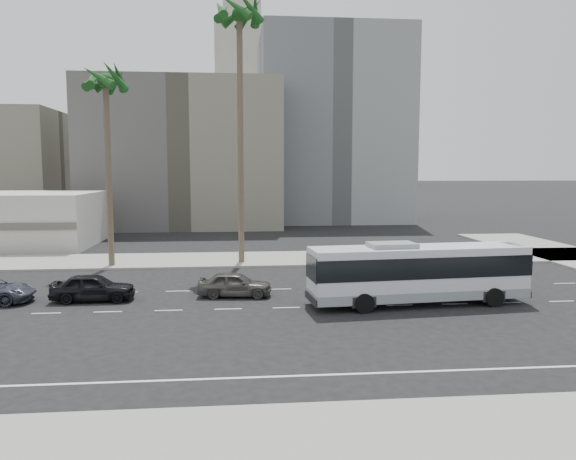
{
  "coord_description": "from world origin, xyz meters",
  "views": [
    {
      "loc": [
        -5.52,
        -27.71,
        7.07
      ],
      "look_at": [
        -2.54,
        4.0,
        3.62
      ],
      "focal_mm": 34.31,
      "sensor_mm": 36.0,
      "label": 1
    }
  ],
  "objects": [
    {
      "name": "highrise_far",
      "position": [
        70.0,
        260.0,
        30.0
      ],
      "size": [
        22.0,
        22.0,
        60.0
      ],
      "primitive_type": "cube",
      "color": "#515760",
      "rests_on": "ground"
    },
    {
      "name": "car_b",
      "position": [
        -13.33,
        2.52,
        0.75
      ],
      "size": [
        1.82,
        4.43,
        1.5
      ],
      "primitive_type": "imported",
      "rotation": [
        0.0,
        0.0,
        1.58
      ],
      "color": "black",
      "rests_on": "ground"
    },
    {
      "name": "highrise_right",
      "position": [
        45.0,
        230.0,
        35.0
      ],
      "size": [
        26.0,
        26.0,
        70.0
      ],
      "primitive_type": "cube",
      "color": "#515760",
      "rests_on": "ground"
    },
    {
      "name": "midrise_gray_center",
      "position": [
        8.0,
        52.0,
        13.0
      ],
      "size": [
        20.0,
        20.0,
        26.0
      ],
      "primitive_type": "cube",
      "color": "slate",
      "rests_on": "ground"
    },
    {
      "name": "sidewalk_south",
      "position": [
        0.0,
        -15.5,
        0.07
      ],
      "size": [
        120.0,
        7.0,
        0.15
      ],
      "primitive_type": "cube",
      "color": "gray",
      "rests_on": "ground"
    },
    {
      "name": "ground",
      "position": [
        0.0,
        0.0,
        0.0
      ],
      "size": [
        700.0,
        700.0,
        0.0
      ],
      "primitive_type": "plane",
      "color": "black",
      "rests_on": "ground"
    },
    {
      "name": "palm_mid",
      "position": [
        -14.7,
        13.25,
        13.12
      ],
      "size": [
        4.72,
        4.72,
        14.58
      ],
      "rotation": [
        0.0,
        0.0,
        0.09
      ],
      "color": "brown",
      "rests_on": "ground"
    },
    {
      "name": "car_a",
      "position": [
        -5.65,
        2.88,
        0.7
      ],
      "size": [
        2.05,
        4.27,
        1.41
      ],
      "primitive_type": "imported",
      "rotation": [
        0.0,
        0.0,
        1.48
      ],
      "color": "#4B4843",
      "rests_on": "ground"
    },
    {
      "name": "palm_near",
      "position": [
        -5.17,
        13.9,
        17.98
      ],
      "size": [
        5.9,
        5.9,
        19.85
      ],
      "rotation": [
        0.0,
        0.0,
        0.37
      ],
      "color": "brown",
      "rests_on": "ground"
    },
    {
      "name": "civic_tower",
      "position": [
        -2.0,
        250.0,
        38.83
      ],
      "size": [
        42.0,
        42.0,
        129.0
      ],
      "color": "beige",
      "rests_on": "ground"
    },
    {
      "name": "sidewalk_north",
      "position": [
        0.0,
        15.5,
        0.07
      ],
      "size": [
        120.0,
        7.0,
        0.15
      ],
      "primitive_type": "cube",
      "color": "gray",
      "rests_on": "ground"
    },
    {
      "name": "midrise_beige_west",
      "position": [
        -12.0,
        45.0,
        9.0
      ],
      "size": [
        24.0,
        18.0,
        18.0
      ],
      "primitive_type": "cube",
      "color": "#5C5953",
      "rests_on": "ground"
    },
    {
      "name": "city_bus",
      "position": [
        4.02,
        0.16,
        1.75
      ],
      "size": [
        11.78,
        3.64,
        3.33
      ],
      "rotation": [
        0.0,
        0.0,
        0.09
      ],
      "color": "silver",
      "rests_on": "ground"
    }
  ]
}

